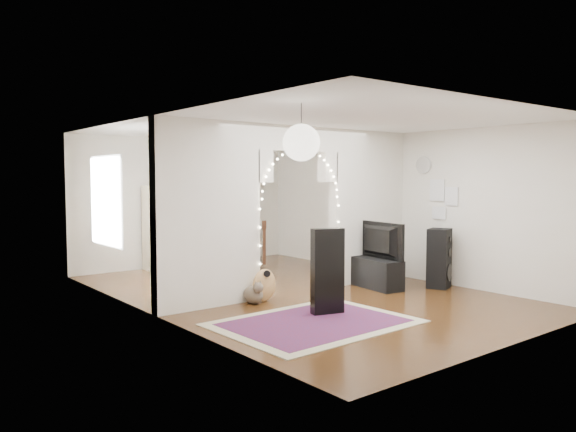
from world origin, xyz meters
TOP-DOWN VIEW (x-y plane):
  - floor at (0.00, 0.00)m, footprint 7.50×7.50m
  - ceiling at (0.00, 0.00)m, footprint 5.00×7.50m
  - wall_back at (0.00, 3.75)m, footprint 5.00×0.02m
  - wall_front at (0.00, -3.75)m, footprint 5.00×0.02m
  - wall_left at (-2.50, 0.00)m, footprint 0.02×7.50m
  - wall_right at (2.50, 0.00)m, footprint 0.02×7.50m
  - divider_wall at (0.00, 0.00)m, footprint 5.00×0.20m
  - fairy_lights at (0.00, -0.13)m, footprint 1.64×0.04m
  - window at (-2.47, 1.80)m, footprint 0.04×1.20m
  - wall_clock at (2.48, -0.60)m, footprint 0.03×0.31m
  - picture_frames at (2.48, -1.00)m, footprint 0.02×0.50m
  - paper_lantern at (-1.90, -2.40)m, footprint 0.40×0.40m
  - ceiling_fan at (0.00, 2.00)m, footprint 1.10×1.10m
  - area_rug at (-1.05, -1.66)m, footprint 2.49×1.89m
  - guitar_case at (-0.60, -1.41)m, footprint 0.48×0.27m
  - acoustic_guitar at (-0.83, -0.25)m, footprint 0.44×0.29m
  - tabby_cat at (-1.04, -0.27)m, footprint 0.29×0.57m
  - floor_speaker at (2.13, -1.23)m, footprint 0.49×0.46m
  - media_console at (1.29, -0.57)m, footprint 0.53×1.05m
  - tv at (1.29, -0.57)m, footprint 0.29×1.08m
  - bookcase at (-0.20, 3.50)m, footprint 1.70×0.56m
  - dining_table at (-0.47, 1.57)m, footprint 1.24×0.86m
  - flower_vase at (-0.47, 1.57)m, footprint 0.19×0.19m
  - dining_chair_left at (0.32, 2.30)m, footprint 0.67×0.68m
  - dining_chair_right at (-0.05, 2.30)m, footprint 0.56×0.57m

SIDE VIEW (x-z plane):
  - floor at x=0.00m, z-range 0.00..0.00m
  - area_rug at x=-1.05m, z-range 0.00..0.02m
  - tabby_cat at x=-1.04m, z-range -0.03..0.34m
  - dining_chair_right at x=-0.05m, z-range 0.00..0.43m
  - media_console at x=1.29m, z-range 0.00..0.50m
  - dining_chair_left at x=0.32m, z-range 0.00..0.53m
  - acoustic_guitar at x=-0.83m, z-range -0.07..0.98m
  - floor_speaker at x=2.13m, z-range 0.00..1.01m
  - guitar_case at x=-0.60m, z-range 0.00..1.18m
  - dining_table at x=-0.47m, z-range 0.30..1.06m
  - tv at x=1.29m, z-range 0.50..1.12m
  - flower_vase at x=-0.47m, z-range 0.76..0.95m
  - bookcase at x=-0.20m, z-range 0.00..1.71m
  - wall_back at x=0.00m, z-range 0.00..2.70m
  - wall_front at x=0.00m, z-range 0.00..2.70m
  - wall_left at x=-2.50m, z-range 0.00..2.70m
  - wall_right at x=2.50m, z-range 0.00..2.70m
  - divider_wall at x=0.00m, z-range 0.07..2.77m
  - window at x=-2.47m, z-range 0.80..2.20m
  - picture_frames at x=2.48m, z-range 1.15..1.85m
  - fairy_lights at x=0.00m, z-range 0.75..2.35m
  - wall_clock at x=2.48m, z-range 1.95..2.25m
  - paper_lantern at x=-1.90m, z-range 2.05..2.45m
  - ceiling_fan at x=0.00m, z-range 2.25..2.55m
  - ceiling at x=0.00m, z-range 2.69..2.71m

